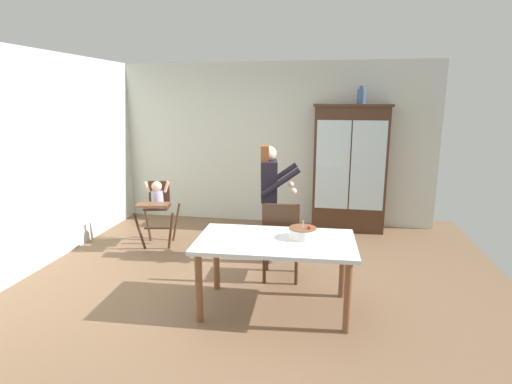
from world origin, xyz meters
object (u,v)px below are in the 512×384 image
at_px(ceramic_vase, 361,96).
at_px(china_cabinet, 349,168).
at_px(birthday_cake, 303,233).
at_px(high_chair_with_toddler, 157,201).
at_px(dining_table, 275,249).
at_px(adult_person, 269,189).
at_px(dining_chair_far_side, 281,236).

bearing_deg(ceramic_vase, china_cabinet, -178.27).
bearing_deg(birthday_cake, ceramic_vase, 76.11).
relative_size(ceramic_vase, high_chair_with_toddler, 0.28).
distance_m(china_cabinet, ceramic_vase, 1.13).
bearing_deg(dining_table, china_cabinet, 74.00).
height_order(high_chair_with_toddler, birthday_cake, high_chair_with_toddler).
bearing_deg(china_cabinet, ceramic_vase, 1.73).
relative_size(adult_person, dining_chair_far_side, 1.59).
bearing_deg(dining_chair_far_side, ceramic_vase, -117.73).
height_order(china_cabinet, dining_table, china_cabinet).
xyz_separation_m(ceramic_vase, adult_person, (-1.19, -1.56, -1.17)).
bearing_deg(birthday_cake, dining_chair_far_side, 116.98).
bearing_deg(high_chair_with_toddler, adult_person, -21.02).
xyz_separation_m(dining_table, dining_chair_far_side, (-0.02, 0.66, -0.09)).
distance_m(high_chair_with_toddler, adult_person, 1.74).
bearing_deg(china_cabinet, dining_chair_far_side, -111.08).
bearing_deg(ceramic_vase, dining_chair_far_side, -113.86).
bearing_deg(birthday_cake, high_chair_with_toddler, 146.16).
bearing_deg(dining_table, high_chair_with_toddler, 140.83).
relative_size(high_chair_with_toddler, dining_table, 0.59).
bearing_deg(adult_person, ceramic_vase, -47.55).
relative_size(high_chair_with_toddler, dining_chair_far_side, 0.99).
bearing_deg(ceramic_vase, adult_person, -127.32).
height_order(ceramic_vase, dining_chair_far_side, ceramic_vase).
relative_size(china_cabinet, dining_chair_far_side, 2.11).
bearing_deg(adult_person, birthday_cake, -166.49).
height_order(china_cabinet, birthday_cake, china_cabinet).
relative_size(ceramic_vase, dining_chair_far_side, 0.28).
relative_size(dining_table, birthday_cake, 5.72).
distance_m(china_cabinet, dining_table, 2.96).
relative_size(birthday_cake, dining_chair_far_side, 0.29).
bearing_deg(dining_table, birthday_cake, 21.90).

